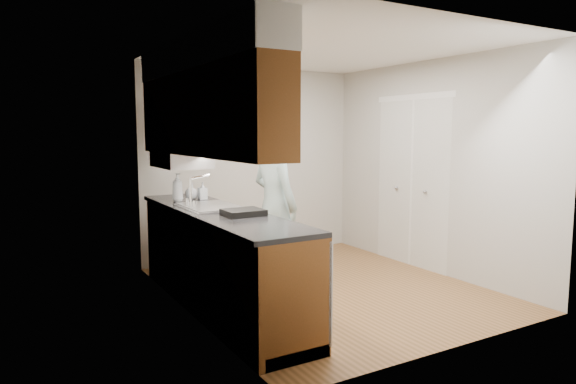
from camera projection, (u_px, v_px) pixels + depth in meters
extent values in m
plane|color=brown|center=(325.00, 289.00, 5.47)|extent=(3.50, 3.50, 0.00)
plane|color=white|center=(327.00, 49.00, 5.18)|extent=(3.50, 3.50, 0.00)
cube|color=#B4B1A8|center=(187.00, 178.00, 4.58)|extent=(0.02, 3.50, 2.50)
cube|color=#B4B1A8|center=(431.00, 167.00, 6.07)|extent=(0.02, 3.50, 2.50)
cube|color=#B4B1A8|center=(252.00, 163.00, 6.83)|extent=(3.00, 0.02, 2.50)
cube|color=brown|center=(220.00, 262.00, 4.82)|extent=(0.60, 2.80, 0.90)
cube|color=black|center=(217.00, 212.00, 4.76)|extent=(0.63, 2.80, 0.04)
cube|color=#B2B2B7|center=(211.00, 213.00, 4.94)|extent=(0.48, 0.68, 0.14)
cube|color=#B2B2B7|center=(211.00, 207.00, 4.93)|extent=(0.52, 0.72, 0.01)
cube|color=#B2B2B7|center=(309.00, 284.00, 4.02)|extent=(0.03, 0.60, 0.80)
cube|color=brown|center=(203.00, 114.00, 4.59)|extent=(0.33, 2.80, 0.75)
cube|color=silver|center=(202.00, 54.00, 4.53)|extent=(0.35, 2.80, 0.30)
cube|color=#A5A5AA|center=(181.00, 160.00, 5.41)|extent=(0.46, 0.75, 0.16)
cube|color=white|center=(411.00, 184.00, 6.35)|extent=(0.02, 1.22, 2.05)
cube|color=slate|center=(275.00, 286.00, 5.52)|extent=(0.71, 0.92, 0.02)
imported|color=#96B4B7|center=(275.00, 195.00, 5.41)|extent=(0.57, 0.76, 1.97)
imported|color=silver|center=(177.00, 187.00, 5.36)|extent=(0.15, 0.15, 0.30)
imported|color=silver|center=(203.00, 191.00, 5.51)|extent=(0.09, 0.09, 0.19)
imported|color=silver|center=(191.00, 191.00, 5.52)|extent=(0.20, 0.20, 0.18)
cube|color=black|center=(243.00, 212.00, 4.46)|extent=(0.34, 0.28, 0.05)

